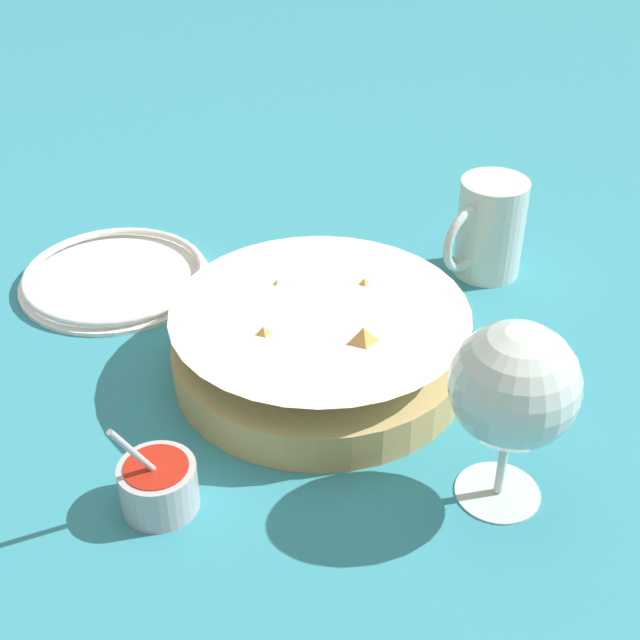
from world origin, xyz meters
TOP-DOWN VIEW (x-y plane):
  - ground_plane at (0.00, 0.00)m, footprint 4.00×4.00m
  - food_basket at (-0.02, 0.03)m, footprint 0.27×0.27m
  - sauce_cup at (0.18, 0.07)m, footprint 0.06×0.06m
  - wine_glass at (-0.01, 0.24)m, footprint 0.10×0.10m
  - beer_mug at (-0.27, 0.03)m, footprint 0.11×0.07m
  - side_plate at (0.02, -0.23)m, footprint 0.20×0.20m

SIDE VIEW (x-z plane):
  - ground_plane at x=0.00m, z-range 0.00..0.00m
  - side_plate at x=0.02m, z-range 0.00..0.01m
  - sauce_cup at x=0.18m, z-range -0.03..0.07m
  - food_basket at x=-0.02m, z-range -0.01..0.07m
  - beer_mug at x=-0.27m, z-range 0.00..0.10m
  - wine_glass at x=-0.01m, z-range 0.03..0.18m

